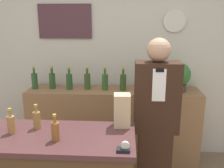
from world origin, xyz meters
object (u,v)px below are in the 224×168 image
at_px(shopkeeper, 155,124).
at_px(paper_bag, 122,110).
at_px(tape_dispenser, 124,148).
at_px(potted_plant, 178,76).

xyz_separation_m(shopkeeper, paper_bag, (-0.31, -0.32, 0.25)).
height_order(paper_bag, tape_dispenser, paper_bag).
height_order(potted_plant, tape_dispenser, potted_plant).
bearing_deg(tape_dispenser, shopkeeper, 68.22).
bearing_deg(potted_plant, paper_bag, -122.33).
distance_m(paper_bag, tape_dispenser, 0.43).
bearing_deg(tape_dispenser, potted_plant, 66.48).
xyz_separation_m(potted_plant, paper_bag, (-0.65, -1.02, -0.06)).
bearing_deg(potted_plant, shopkeeper, -115.26).
relative_size(paper_bag, tape_dispenser, 3.04).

